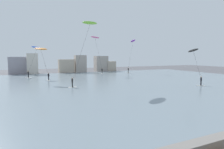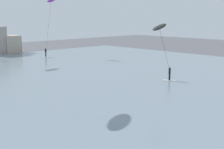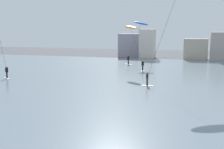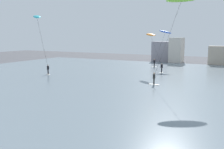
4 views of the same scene
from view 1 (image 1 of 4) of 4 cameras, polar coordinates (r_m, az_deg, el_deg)
name	(u,v)px [view 1 (image 1 of 4)]	position (r m, az deg, el deg)	size (l,w,h in m)	color
water_bay	(83,85)	(34.64, -8.80, -3.11)	(84.00, 52.00, 0.10)	slate
far_shore_buildings	(63,65)	(62.38, -14.57, 2.89)	(33.32, 5.76, 6.04)	gray
kitesurfer_purple	(132,45)	(59.40, 6.09, 8.69)	(3.00, 2.56, 10.32)	silver
kitesurfer_pink	(96,42)	(55.00, -4.82, 9.76)	(3.93, 1.49, 10.80)	silver
kitesurfer_blue	(36,51)	(48.87, -21.88, 6.47)	(4.19, 1.14, 7.63)	silver
kitesurfer_orange	(42,52)	(40.26, -20.37, 6.42)	(3.20, 4.01, 6.88)	silver
kitesurfer_black	(194,53)	(34.03, 23.39, 5.80)	(4.84, 2.09, 6.58)	silver
kitesurfer_lime	(89,27)	(32.57, -6.97, 13.94)	(5.77, 3.21, 10.98)	silver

